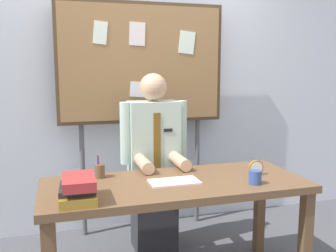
% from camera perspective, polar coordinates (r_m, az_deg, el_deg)
% --- Properties ---
extents(back_wall, '(6.40, 0.08, 2.70)m').
position_cam_1_polar(back_wall, '(3.59, -4.61, 6.26)').
color(back_wall, silver).
rests_on(back_wall, ground_plane).
extents(desk, '(1.76, 0.72, 0.75)m').
position_cam_1_polar(desk, '(2.58, 1.14, -10.34)').
color(desk, brown).
rests_on(desk, ground_plane).
extents(person, '(0.55, 0.56, 1.46)m').
position_cam_1_polar(person, '(3.11, -2.13, -6.53)').
color(person, '#2D2D33').
rests_on(person, ground_plane).
extents(bulletin_board, '(1.49, 0.09, 2.07)m').
position_cam_1_polar(bulletin_board, '(3.39, -3.92, 8.94)').
color(bulletin_board, '#4C3823').
rests_on(bulletin_board, ground_plane).
extents(book_stack, '(0.22, 0.30, 0.15)m').
position_cam_1_polar(book_stack, '(2.24, -13.41, -9.23)').
color(book_stack, olive).
rests_on(book_stack, desk).
extents(open_notebook, '(0.33, 0.18, 0.01)m').
position_cam_1_polar(open_notebook, '(2.53, 0.95, -8.40)').
color(open_notebook, silver).
rests_on(open_notebook, desk).
extents(desk_clock, '(0.11, 0.04, 0.11)m').
position_cam_1_polar(desk_clock, '(2.75, 13.12, -6.26)').
color(desk_clock, olive).
rests_on(desk_clock, desk).
extents(coffee_mug, '(0.08, 0.08, 0.09)m').
position_cam_1_polar(coffee_mug, '(2.55, 13.02, -7.55)').
color(coffee_mug, '#334C8C').
rests_on(coffee_mug, desk).
extents(pen_holder, '(0.07, 0.07, 0.16)m').
position_cam_1_polar(pen_holder, '(2.67, -10.26, -6.67)').
color(pen_holder, brown).
rests_on(pen_holder, desk).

